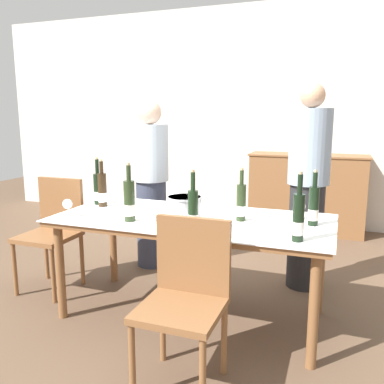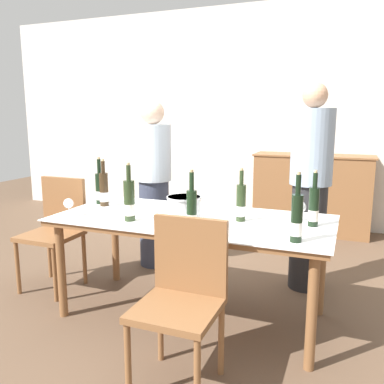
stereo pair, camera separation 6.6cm
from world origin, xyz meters
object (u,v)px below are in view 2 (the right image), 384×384
object	(u,v)px
wine_glass_0	(145,207)
wine_bottle_4	(100,188)
wine_bottle_3	(241,203)
dining_table	(192,227)
person_guest_left	(310,189)
chair_left_end	(57,225)
ice_bucket	(185,209)
person_host	(154,185)
wine_bottle_1	(314,207)
wine_bottle_5	(104,190)
sideboard_cabinet	(312,194)
wine_bottle_6	(192,211)
wine_glass_1	(68,204)
wine_bottle_0	(297,218)
wine_bottle_2	(129,201)
wine_glass_3	(300,208)
wine_glass_2	(177,196)
chair_near_front	(183,290)

from	to	relation	value
wine_glass_0	wine_bottle_4	bearing A→B (deg)	148.75
wine_bottle_3	dining_table	bearing A→B (deg)	-173.82
dining_table	wine_bottle_4	distance (m)	0.88
person_guest_left	chair_left_end	bearing A→B (deg)	-159.79
ice_bucket	person_host	xyz separation A→B (m)	(-0.71, 0.96, -0.04)
wine_bottle_1	wine_bottle_5	distance (m)	1.57
sideboard_cabinet	ice_bucket	size ratio (longest dim) A/B	6.11
wine_bottle_3	wine_bottle_6	bearing A→B (deg)	-122.19
wine_glass_1	person_guest_left	distance (m)	1.86
wine_bottle_0	wine_bottle_2	world-z (taller)	wine_bottle_0
person_host	wine_bottle_6	bearing A→B (deg)	-53.64
wine_glass_1	wine_glass_3	world-z (taller)	wine_glass_3
ice_bucket	dining_table	bearing A→B (deg)	91.71
wine_bottle_1	wine_bottle_3	world-z (taller)	wine_bottle_1
wine_bottle_3	wine_glass_2	size ratio (longest dim) A/B	2.84
wine_bottle_4	person_host	distance (m)	0.68
chair_near_front	person_host	distance (m)	1.78
wine_bottle_5	wine_bottle_6	distance (m)	0.98
wine_bottle_0	wine_bottle_3	distance (m)	0.52
wine_glass_1	person_host	world-z (taller)	person_host
wine_glass_0	dining_table	bearing A→B (deg)	41.03
wine_glass_1	wine_bottle_0	bearing A→B (deg)	-0.27
sideboard_cabinet	wine_bottle_1	bearing A→B (deg)	-84.76
dining_table	wine_bottle_2	size ratio (longest dim) A/B	4.84
wine_bottle_0	person_host	xyz separation A→B (m)	(-1.45, 1.11, -0.08)
ice_bucket	chair_left_end	size ratio (longest dim) A/B	0.25
ice_bucket	wine_bottle_2	size ratio (longest dim) A/B	0.58
wine_bottle_1	wine_bottle_5	xyz separation A→B (m)	(-1.57, 0.01, 0.00)
wine_bottle_2	wine_glass_0	distance (m)	0.12
wine_bottle_0	wine_glass_0	bearing A→B (deg)	175.47
wine_bottle_1	person_guest_left	distance (m)	0.72
wine_bottle_3	wine_glass_2	world-z (taller)	wine_bottle_3
chair_left_end	chair_near_front	size ratio (longest dim) A/B	1.03
wine_glass_3	chair_near_front	size ratio (longest dim) A/B	0.15
wine_glass_2	sideboard_cabinet	bearing A→B (deg)	70.43
wine_bottle_6	person_guest_left	bearing A→B (deg)	62.17
wine_glass_0	chair_near_front	distance (m)	0.73
sideboard_cabinet	wine_bottle_1	xyz separation A→B (m)	(0.22, -2.43, 0.37)
wine_bottle_1	wine_glass_1	bearing A→B (deg)	-167.13
person_guest_left	sideboard_cabinet	bearing A→B (deg)	94.37
wine_bottle_6	chair_near_front	world-z (taller)	wine_bottle_6
ice_bucket	chair_near_front	size ratio (longest dim) A/B	0.26
wine_glass_1	chair_near_front	world-z (taller)	chair_near_front
ice_bucket	wine_bottle_2	world-z (taller)	wine_bottle_2
wine_glass_0	chair_left_end	size ratio (longest dim) A/B	0.16
person_guest_left	wine_glass_1	bearing A→B (deg)	-144.37
sideboard_cabinet	wine_glass_0	bearing A→B (deg)	-106.74
sideboard_cabinet	wine_glass_0	xyz separation A→B (m)	(-0.82, -2.72, 0.35)
wine_glass_0	wine_bottle_5	bearing A→B (deg)	149.66
wine_glass_2	wine_bottle_6	bearing A→B (deg)	-58.71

